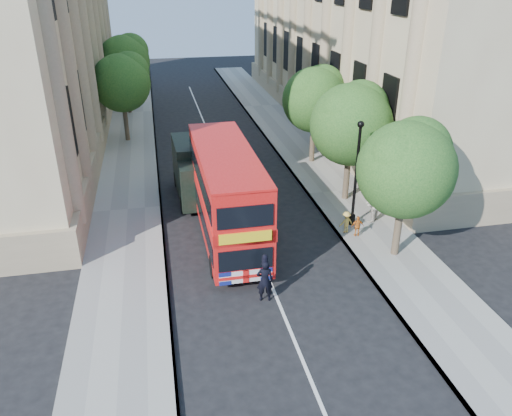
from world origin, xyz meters
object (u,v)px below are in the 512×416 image
box_van (197,172)px  police_constable (265,281)px  woman_pedestrian (372,204)px  double_decker_bus (226,192)px  lamp_post (356,179)px

box_van → police_constable: size_ratio=3.10×
box_van → woman_pedestrian: bearing=-32.8°
police_constable → double_decker_bus: bearing=-75.0°
lamp_post → double_decker_bus: bearing=178.5°
police_constable → woman_pedestrian: bearing=-133.5°
lamp_post → police_constable: lamp_post is taller
double_decker_bus → woman_pedestrian: bearing=-0.3°
box_van → woman_pedestrian: 9.37m
police_constable → woman_pedestrian: 8.30m
lamp_post → police_constable: (-5.47, -5.00, -1.65)m
box_van → police_constable: bearing=-83.1°
lamp_post → box_van: lamp_post is taller
box_van → woman_pedestrian: (8.03, -4.82, -0.42)m
lamp_post → box_van: 8.65m
lamp_post → double_decker_bus: size_ratio=0.57×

